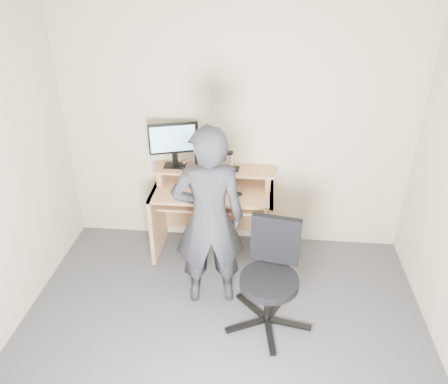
% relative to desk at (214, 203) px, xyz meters
% --- Properties ---
extents(ground, '(3.50, 3.50, 0.00)m').
position_rel_desk_xyz_m(ground, '(0.20, -1.53, -0.55)').
color(ground, '#48484C').
rests_on(ground, ground).
extents(back_wall, '(3.50, 0.02, 2.50)m').
position_rel_desk_xyz_m(back_wall, '(0.20, 0.22, 0.70)').
color(back_wall, '#BCB595').
rests_on(back_wall, ground).
extents(ceiling, '(3.50, 3.50, 0.02)m').
position_rel_desk_xyz_m(ceiling, '(0.20, -1.53, 1.95)').
color(ceiling, white).
rests_on(ceiling, back_wall).
extents(desk, '(1.20, 0.60, 0.91)m').
position_rel_desk_xyz_m(desk, '(0.00, 0.00, 0.00)').
color(desk, tan).
rests_on(desk, ground).
extents(monitor, '(0.47, 0.18, 0.46)m').
position_rel_desk_xyz_m(monitor, '(-0.40, 0.07, 0.64)').
color(monitor, black).
rests_on(monitor, desk).
extents(external_drive, '(0.10, 0.14, 0.20)m').
position_rel_desk_xyz_m(external_drive, '(-0.13, 0.06, 0.46)').
color(external_drive, black).
rests_on(external_drive, desk).
extents(travel_mug, '(0.09, 0.09, 0.17)m').
position_rel_desk_xyz_m(travel_mug, '(0.15, 0.06, 0.45)').
color(travel_mug, silver).
rests_on(travel_mug, desk).
extents(smartphone, '(0.07, 0.13, 0.01)m').
position_rel_desk_xyz_m(smartphone, '(0.22, 0.06, 0.37)').
color(smartphone, black).
rests_on(smartphone, desk).
extents(charger, '(0.05, 0.04, 0.03)m').
position_rel_desk_xyz_m(charger, '(-0.30, 0.01, 0.38)').
color(charger, black).
rests_on(charger, desk).
extents(headphones, '(0.18, 0.18, 0.06)m').
position_rel_desk_xyz_m(headphones, '(-0.24, 0.13, 0.37)').
color(headphones, silver).
rests_on(headphones, desk).
extents(keyboard, '(0.48, 0.24, 0.03)m').
position_rel_desk_xyz_m(keyboard, '(-0.12, -0.17, 0.12)').
color(keyboard, black).
rests_on(keyboard, desk).
extents(mouse, '(0.11, 0.09, 0.04)m').
position_rel_desk_xyz_m(mouse, '(0.25, -0.18, 0.22)').
color(mouse, black).
rests_on(mouse, desk).
extents(office_chair, '(0.73, 0.73, 0.93)m').
position_rel_desk_xyz_m(office_chair, '(0.59, -0.99, -0.04)').
color(office_chair, black).
rests_on(office_chair, ground).
extents(person, '(0.68, 0.51, 1.69)m').
position_rel_desk_xyz_m(person, '(0.05, -0.77, 0.30)').
color(person, black).
rests_on(person, ground).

